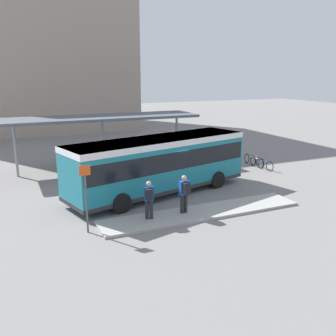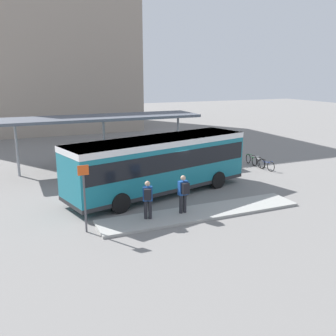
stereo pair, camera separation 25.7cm
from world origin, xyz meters
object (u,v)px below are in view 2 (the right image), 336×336
Objects in this scene: bicycle_blue at (266,165)px; platform_sign at (85,196)px; bicycle_green at (251,160)px; pedestrian_waiting at (148,198)px; bicycle_white at (258,162)px; city_bus at (159,161)px; potted_planter_near_shelter at (167,164)px; pedestrian_companion at (183,192)px.

platform_sign reaches higher than bicycle_blue.
bicycle_green is (0.00, 1.66, 0.01)m from bicycle_blue.
platform_sign is at bearing 110.22° from pedestrian_waiting.
pedestrian_waiting reaches higher than bicycle_white.
platform_sign is at bearing -157.19° from city_bus.
pedestrian_waiting is 1.50× the size of potted_planter_near_shelter.
pedestrian_waiting is 8.33m from potted_planter_near_shelter.
bicycle_white is 0.61× the size of platform_sign.
potted_planter_near_shelter is 0.41× the size of platform_sign.
potted_planter_near_shelter is (2.28, 7.24, -0.53)m from pedestrian_companion.
pedestrian_waiting is at bearing 87.55° from pedestrian_companion.
bicycle_blue is (10.38, 5.34, -0.75)m from pedestrian_waiting.
city_bus is at bearing -83.84° from bicycle_blue.
bicycle_white reaches higher than bicycle_green.
bicycle_white is (-0.00, 0.83, 0.02)m from bicycle_blue.
bicycle_blue is 0.83m from bicycle_white.
bicycle_blue is at bearing -16.95° from potted_planter_near_shelter.
pedestrian_companion is 1.11× the size of bicycle_blue.
platform_sign reaches higher than pedestrian_companion.
bicycle_white is at bearing -9.90° from potted_planter_near_shelter.
city_bus is 6.62× the size of bicycle_blue.
pedestrian_waiting is 0.97× the size of pedestrian_companion.
platform_sign is (-6.69, -7.33, 0.96)m from potted_planter_near_shelter.
city_bus reaches higher than pedestrian_companion.
bicycle_blue is (8.65, 5.30, -0.78)m from pedestrian_companion.
pedestrian_waiting is at bearing 0.84° from platform_sign.
bicycle_white is at bearing 3.00° from city_bus.
bicycle_blue is 1.40× the size of potted_planter_near_shelter.
pedestrian_waiting is 1.08× the size of bicycle_blue.
bicycle_white is at bearing -58.68° from pedestrian_companion.
potted_planter_near_shelter is at bearing 47.58° from platform_sign.
pedestrian_companion is at bearing 137.39° from bicycle_green.
bicycle_blue is 14.19m from platform_sign.
bicycle_blue is 0.99× the size of bicycle_green.
bicycle_green is 0.58× the size of platform_sign.
city_bus is 6.15× the size of bicycle_white.
pedestrian_companion is 1.09× the size of bicycle_green.
pedestrian_waiting is at bearing 125.63° from bicycle_white.
city_bus is 3.53m from pedestrian_companion.
pedestrian_waiting is 12.10m from bicycle_white.
bicycle_white is at bearing 174.14° from bicycle_blue.
bicycle_white is 6.47m from potted_planter_near_shelter.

